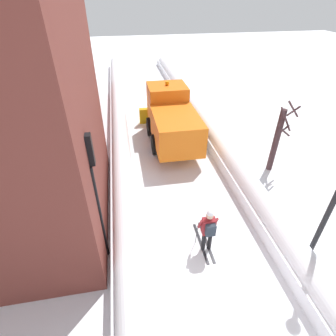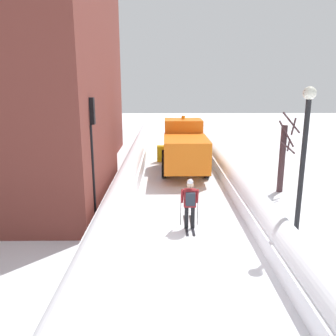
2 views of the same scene
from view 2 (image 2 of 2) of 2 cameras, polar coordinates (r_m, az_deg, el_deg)
The scene contains 8 objects.
ground_plane at distance 19.83m, azimuth 1.90°, elevation -0.46°, with size 80.00×80.00×0.00m, color white.
snowbank_left at distance 19.76m, azimuth -5.75°, elevation 1.09°, with size 1.10×36.00×1.20m.
snowbank_right at distance 20.02m, azimuth 9.47°, elevation 0.79°, with size 1.10×36.00×1.01m.
plow_truck at distance 19.13m, azimuth 2.77°, elevation 3.53°, with size 3.20×5.98×3.12m.
skier at distance 11.74m, azimuth 3.71°, elevation -5.67°, with size 0.62×1.80×1.81m.
traffic_light_pole at distance 11.93m, azimuth -12.78°, elevation 5.02°, with size 0.28×0.42×4.51m.
street_lamp at distance 11.22m, azimuth 22.02°, elevation 3.60°, with size 0.40×0.40×4.88m.
bare_tree_near at distance 16.43m, azimuth 18.82°, elevation 1.97°, with size 1.08×1.08×3.79m.
Camera 2 is at (-0.88, -9.18, 4.94)m, focal length 36.15 mm.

